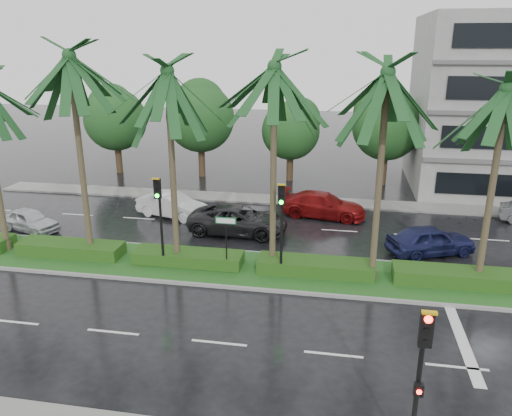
% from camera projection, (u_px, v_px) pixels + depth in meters
% --- Properties ---
extents(ground, '(120.00, 120.00, 0.00)m').
position_uv_depth(ground, '(246.00, 280.00, 22.29)').
color(ground, black).
rests_on(ground, ground).
extents(far_sidewalk, '(40.00, 2.00, 0.12)m').
position_uv_depth(far_sidewalk, '(280.00, 200.00, 33.49)').
color(far_sidewalk, slate).
rests_on(far_sidewalk, ground).
extents(median, '(36.00, 4.00, 0.15)m').
position_uv_depth(median, '(250.00, 269.00, 23.20)').
color(median, gray).
rests_on(median, ground).
extents(hedge, '(35.20, 1.40, 0.60)m').
position_uv_depth(hedge, '(250.00, 262.00, 23.08)').
color(hedge, '#1C4614').
rests_on(hedge, median).
extents(lane_markings, '(34.00, 13.06, 0.01)m').
position_uv_depth(lane_markings, '(314.00, 290.00, 21.38)').
color(lane_markings, silver).
rests_on(lane_markings, ground).
extents(palm_row, '(26.30, 4.20, 10.23)m').
position_uv_depth(palm_row, '(220.00, 89.00, 20.85)').
color(palm_row, '#493C2A').
rests_on(palm_row, median).
extents(signal_near, '(0.34, 0.45, 4.36)m').
position_uv_depth(signal_near, '(419.00, 381.00, 11.73)').
color(signal_near, black).
rests_on(signal_near, near_sidewalk).
extents(signal_median_left, '(0.34, 0.42, 4.36)m').
position_uv_depth(signal_median_left, '(159.00, 210.00, 22.28)').
color(signal_median_left, black).
rests_on(signal_median_left, median).
extents(signal_median_right, '(0.34, 0.42, 4.36)m').
position_uv_depth(signal_median_right, '(281.00, 217.00, 21.38)').
color(signal_median_right, black).
rests_on(signal_median_right, median).
extents(street_sign, '(0.95, 0.09, 2.60)m').
position_uv_depth(street_sign, '(226.00, 231.00, 22.23)').
color(street_sign, black).
rests_on(street_sign, median).
extents(bg_trees, '(33.27, 5.62, 8.12)m').
position_uv_depth(bg_trees, '(305.00, 118.00, 37.07)').
color(bg_trees, '#3B301A').
rests_on(bg_trees, ground).
extents(car_silver, '(2.58, 3.94, 1.25)m').
position_uv_depth(car_silver, '(30.00, 220.00, 28.00)').
color(car_silver, silver).
rests_on(car_silver, ground).
extents(car_white, '(2.73, 4.69, 1.46)m').
position_uv_depth(car_white, '(172.00, 205.00, 30.21)').
color(car_white, silver).
rests_on(car_white, ground).
extents(car_darkgrey, '(2.70, 5.55, 1.52)m').
position_uv_depth(car_darkgrey, '(238.00, 220.00, 27.62)').
color(car_darkgrey, black).
rests_on(car_darkgrey, ground).
extents(car_red, '(2.86, 5.42, 1.50)m').
position_uv_depth(car_red, '(323.00, 205.00, 30.24)').
color(car_red, maroon).
rests_on(car_red, ground).
extents(car_blue, '(3.29, 4.72, 1.49)m').
position_uv_depth(car_blue, '(431.00, 240.00, 24.83)').
color(car_blue, '#181D4A').
rests_on(car_blue, ground).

